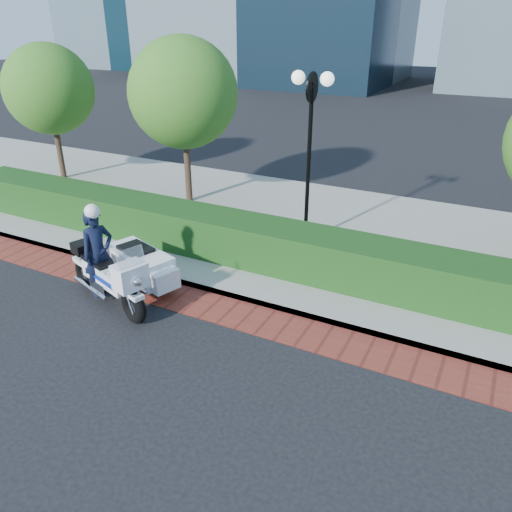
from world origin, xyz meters
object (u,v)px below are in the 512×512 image
at_px(tree_a, 49,89).
at_px(tree_b, 183,93).
at_px(lamppost, 310,133).
at_px(police_motorcycle, 120,265).

xyz_separation_m(tree_a, tree_b, (5.50, 0.00, 0.21)).
distance_m(lamppost, police_motorcycle, 5.35).
bearing_deg(lamppost, tree_b, 163.89).
height_order(lamppost, police_motorcycle, lamppost).
height_order(lamppost, tree_b, tree_b).
height_order(tree_a, police_motorcycle, tree_a).
bearing_deg(police_motorcycle, tree_b, 128.07).
height_order(tree_b, police_motorcycle, tree_b).
relative_size(tree_b, police_motorcycle, 1.88).
bearing_deg(tree_b, tree_a, 180.00).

